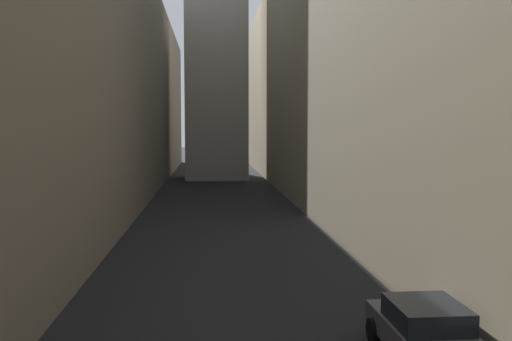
# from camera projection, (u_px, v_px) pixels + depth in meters

# --- Properties ---
(ground_plane) EXTENTS (264.00, 264.00, 0.00)m
(ground_plane) POSITION_uv_depth(u_px,v_px,m) (222.00, 210.00, 39.15)
(ground_plane) COLOR black
(building_block_left) EXTENTS (11.93, 108.00, 18.61)m
(building_block_left) POSITION_uv_depth(u_px,v_px,m) (58.00, 78.00, 39.47)
(building_block_left) COLOR #756B5B
(building_block_left) RESTS_ON ground
(building_block_right) EXTENTS (15.21, 108.00, 21.07)m
(building_block_right) POSITION_uv_depth(u_px,v_px,m) (397.00, 63.00, 41.43)
(building_block_right) COLOR gray
(building_block_right) RESTS_ON ground
(parked_car_right_far) EXTENTS (2.03, 4.59, 1.49)m
(parked_car_right_far) POSITION_uv_depth(u_px,v_px,m) (429.00, 334.00, 13.44)
(parked_car_right_far) COLOR #4C4C51
(parked_car_right_far) RESTS_ON ground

